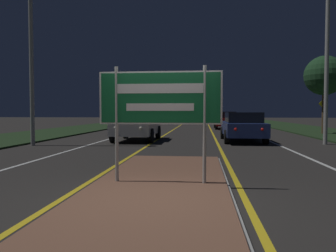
{
  "coord_description": "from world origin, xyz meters",
  "views": [
    {
      "loc": [
        0.81,
        -5.26,
        1.47
      ],
      "look_at": [
        0.0,
        2.53,
        1.13
      ],
      "focal_mm": 35.0,
      "sensor_mm": 36.0,
      "label": 1
    }
  ],
  "objects_px": {
    "car_approaching_1": "(125,120)",
    "car_receding_1": "(226,120)",
    "streetlight_left_near": "(31,12)",
    "car_receding_0": "(242,126)",
    "warning_sign": "(323,112)",
    "streetlight_right_near": "(328,10)",
    "highway_sign": "(160,102)",
    "car_approaching_0": "(137,125)",
    "car_approaching_2": "(172,118)"
  },
  "relations": [
    {
      "from": "car_receding_1",
      "to": "car_approaching_2",
      "type": "relative_size",
      "value": 1.05
    },
    {
      "from": "car_receding_1",
      "to": "streetlight_left_near",
      "type": "bearing_deg",
      "value": -121.88
    },
    {
      "from": "streetlight_right_near",
      "to": "car_approaching_1",
      "type": "xyz_separation_m",
      "value": [
        -12.21,
        12.56,
        -5.28
      ]
    },
    {
      "from": "car_approaching_2",
      "to": "warning_sign",
      "type": "distance_m",
      "value": 20.2
    },
    {
      "from": "streetlight_left_near",
      "to": "car_receding_0",
      "type": "relative_size",
      "value": 2.0
    },
    {
      "from": "highway_sign",
      "to": "car_receding_1",
      "type": "height_order",
      "value": "highway_sign"
    },
    {
      "from": "streetlight_left_near",
      "to": "car_receding_0",
      "type": "bearing_deg",
      "value": 17.71
    },
    {
      "from": "highway_sign",
      "to": "car_approaching_2",
      "type": "xyz_separation_m",
      "value": [
        -2.89,
        34.36,
        -0.91
      ]
    },
    {
      "from": "car_receding_0",
      "to": "car_approaching_2",
      "type": "xyz_separation_m",
      "value": [
        -5.7,
        24.09,
        -0.0
      ]
    },
    {
      "from": "car_receding_1",
      "to": "car_approaching_1",
      "type": "relative_size",
      "value": 0.99
    },
    {
      "from": "streetlight_left_near",
      "to": "car_approaching_0",
      "type": "height_order",
      "value": "streetlight_left_near"
    },
    {
      "from": "car_approaching_0",
      "to": "car_approaching_1",
      "type": "distance_m",
      "value": 11.89
    },
    {
      "from": "car_receding_1",
      "to": "car_approaching_1",
      "type": "bearing_deg",
      "value": -175.38
    },
    {
      "from": "car_receding_1",
      "to": "warning_sign",
      "type": "xyz_separation_m",
      "value": [
        6.64,
        -3.97,
        0.69
      ]
    },
    {
      "from": "highway_sign",
      "to": "car_approaching_2",
      "type": "distance_m",
      "value": 34.49
    },
    {
      "from": "car_receding_0",
      "to": "car_receding_1",
      "type": "xyz_separation_m",
      "value": [
        0.03,
        12.1,
        0.0
      ]
    },
    {
      "from": "highway_sign",
      "to": "car_approaching_1",
      "type": "bearing_deg",
      "value": 105.13
    },
    {
      "from": "highway_sign",
      "to": "car_receding_1",
      "type": "bearing_deg",
      "value": 82.75
    },
    {
      "from": "streetlight_right_near",
      "to": "warning_sign",
      "type": "relative_size",
      "value": 3.97
    },
    {
      "from": "car_receding_0",
      "to": "car_receding_1",
      "type": "distance_m",
      "value": 12.1
    },
    {
      "from": "highway_sign",
      "to": "car_approaching_1",
      "type": "relative_size",
      "value": 0.55
    },
    {
      "from": "car_approaching_2",
      "to": "car_receding_0",
      "type": "bearing_deg",
      "value": -76.69
    },
    {
      "from": "streetlight_left_near",
      "to": "car_approaching_0",
      "type": "relative_size",
      "value": 2.21
    },
    {
      "from": "car_receding_1",
      "to": "car_approaching_1",
      "type": "xyz_separation_m",
      "value": [
        -8.7,
        -0.7,
        -0.04
      ]
    },
    {
      "from": "streetlight_right_near",
      "to": "warning_sign",
      "type": "xyz_separation_m",
      "value": [
        3.13,
        9.29,
        -4.56
      ]
    },
    {
      "from": "car_approaching_1",
      "to": "car_receding_1",
      "type": "bearing_deg",
      "value": 4.62
    },
    {
      "from": "car_receding_0",
      "to": "warning_sign",
      "type": "height_order",
      "value": "warning_sign"
    },
    {
      "from": "warning_sign",
      "to": "car_approaching_0",
      "type": "bearing_deg",
      "value": -145.81
    },
    {
      "from": "car_approaching_0",
      "to": "car_approaching_2",
      "type": "bearing_deg",
      "value": 90.93
    },
    {
      "from": "streetlight_right_near",
      "to": "car_receding_0",
      "type": "bearing_deg",
      "value": 161.85
    },
    {
      "from": "car_receding_1",
      "to": "car_approaching_2",
      "type": "bearing_deg",
      "value": 115.54
    },
    {
      "from": "car_receding_0",
      "to": "car_approaching_0",
      "type": "distance_m",
      "value": 5.31
    },
    {
      "from": "car_receding_0",
      "to": "car_approaching_1",
      "type": "height_order",
      "value": "car_receding_0"
    },
    {
      "from": "car_receding_0",
      "to": "warning_sign",
      "type": "bearing_deg",
      "value": 50.65
    },
    {
      "from": "car_approaching_0",
      "to": "warning_sign",
      "type": "height_order",
      "value": "warning_sign"
    },
    {
      "from": "car_receding_1",
      "to": "warning_sign",
      "type": "bearing_deg",
      "value": -30.85
    },
    {
      "from": "streetlight_left_near",
      "to": "warning_sign",
      "type": "relative_size",
      "value": 4.12
    },
    {
      "from": "highway_sign",
      "to": "warning_sign",
      "type": "xyz_separation_m",
      "value": [
        9.49,
        18.4,
        -0.21
      ]
    },
    {
      "from": "highway_sign",
      "to": "car_approaching_0",
      "type": "distance_m",
      "value": 10.59
    },
    {
      "from": "highway_sign",
      "to": "car_approaching_0",
      "type": "bearing_deg",
      "value": 103.66
    },
    {
      "from": "car_approaching_2",
      "to": "warning_sign",
      "type": "xyz_separation_m",
      "value": [
        12.37,
        -15.96,
        0.69
      ]
    },
    {
      "from": "highway_sign",
      "to": "car_approaching_0",
      "type": "height_order",
      "value": "highway_sign"
    },
    {
      "from": "highway_sign",
      "to": "warning_sign",
      "type": "relative_size",
      "value": 1.05
    },
    {
      "from": "car_receding_0",
      "to": "car_approaching_1",
      "type": "relative_size",
      "value": 1.08
    },
    {
      "from": "highway_sign",
      "to": "streetlight_left_near",
      "type": "height_order",
      "value": "streetlight_left_near"
    },
    {
      "from": "car_receding_1",
      "to": "warning_sign",
      "type": "relative_size",
      "value": 1.89
    },
    {
      "from": "car_receding_1",
      "to": "car_approaching_2",
      "type": "distance_m",
      "value": 13.29
    },
    {
      "from": "car_approaching_0",
      "to": "car_approaching_2",
      "type": "relative_size",
      "value": 1.04
    },
    {
      "from": "highway_sign",
      "to": "car_approaching_1",
      "type": "xyz_separation_m",
      "value": [
        -5.86,
        21.66,
        -0.94
      ]
    },
    {
      "from": "car_approaching_2",
      "to": "streetlight_right_near",
      "type": "bearing_deg",
      "value": -69.9
    }
  ]
}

